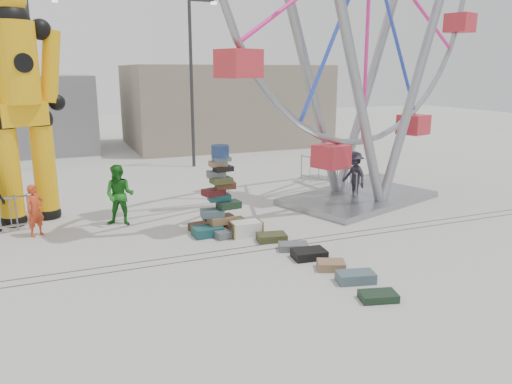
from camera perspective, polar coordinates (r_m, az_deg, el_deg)
name	(u,v)px	position (r m, az deg, el deg)	size (l,w,h in m)	color
ground	(217,266)	(12.46, -4.47, -8.46)	(90.00, 90.00, 0.00)	#9E9E99
track_line_near	(210,258)	(12.99, -5.29, -7.51)	(40.00, 0.04, 0.01)	#47443F
track_line_far	(205,253)	(13.35, -5.80, -6.93)	(40.00, 0.04, 0.01)	#47443F
building_right	(224,105)	(32.80, -3.69, 9.88)	(12.00, 8.00, 5.00)	gray
building_left	(4,114)	(33.19, -26.89, 7.97)	(10.00, 8.00, 4.40)	gray
lamp_post_right	(193,75)	(24.89, -7.20, 13.14)	(1.41, 0.25, 8.00)	#2D2D30
lamp_post_left	(36,75)	(26.01, -23.83, 12.13)	(1.41, 0.25, 8.00)	#2D2D30
suitcase_tower	(220,208)	(14.80, -4.11, -1.85)	(1.83, 1.64, 2.62)	#1B4F51
crash_test_dummy	(19,97)	(16.89, -25.48, 9.79)	(2.89, 1.62, 7.44)	black
steamer_trunk	(246,229)	(14.55, -1.17, -4.23)	(0.91, 0.53, 0.42)	silver
row_case_0	(272,237)	(14.17, 1.80, -5.20)	(0.82, 0.54, 0.21)	#3D4120
row_case_1	(293,247)	(13.51, 4.30, -6.24)	(0.78, 0.47, 0.19)	slate
row_case_2	(309,254)	(12.96, 6.10, -7.05)	(0.85, 0.58, 0.23)	black
row_case_3	(331,265)	(12.35, 8.57, -8.28)	(0.66, 0.49, 0.21)	#966F4C
row_case_4	(356,277)	(11.73, 11.32, -9.52)	(0.86, 0.47, 0.24)	#4C636D
row_case_5	(378,296)	(11.00, 13.80, -11.50)	(0.77, 0.48, 0.17)	#1B311F
barricade_wheel_front	(350,182)	(19.40, 10.72, 1.15)	(2.00, 0.10, 1.10)	gray
barricade_wheel_back	(319,170)	(21.49, 7.18, 2.50)	(2.00, 0.10, 1.10)	gray
pedestrian_red	(35,210)	(15.75, -23.91, -1.94)	(0.56, 0.37, 1.53)	red
pedestrian_green	(120,195)	(15.94, -15.32, -0.36)	(0.92, 0.72, 1.90)	#1B6D1B
pedestrian_grey	(354,176)	(18.76, 11.15, 1.82)	(1.17, 0.68, 1.82)	#24232E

